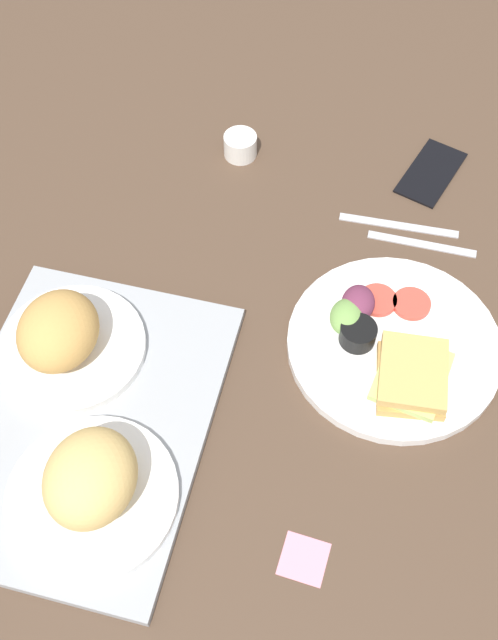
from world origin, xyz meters
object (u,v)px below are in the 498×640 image
(bread_plate_near, at_px, (91,484))
(bread_plate_far, at_px, (63,337))
(espresso_cup, at_px, (240,146))
(plate_with_salad, at_px, (391,345))
(serving_tray, at_px, (84,422))
(sticky_note, at_px, (304,559))
(fork, at_px, (422,244))
(cell_phone, at_px, (431,172))
(knife, at_px, (399,225))

(bread_plate_near, xyz_separation_m, bread_plate_far, (0.19, 0.11, -0.00))
(espresso_cup, bearing_deg, plate_with_salad, -138.28)
(serving_tray, height_order, sticky_note, serving_tray)
(plate_with_salad, xyz_separation_m, fork, (0.21, -0.02, -0.01))
(espresso_cup, relative_size, fork, 0.33)
(bread_plate_near, distance_m, bread_plate_far, 0.22)
(bread_plate_near, height_order, cell_phone, bread_plate_near)
(serving_tray, distance_m, fork, 0.58)
(bread_plate_near, relative_size, sticky_note, 3.86)
(bread_plate_near, height_order, plate_with_salad, bread_plate_near)
(knife, xyz_separation_m, cell_phone, (0.13, -0.04, 0.00))
(bread_plate_far, height_order, plate_with_salad, bread_plate_far)
(bread_plate_far, xyz_separation_m, sticky_note, (-0.21, -0.38, -0.06))
(bread_plate_near, relative_size, fork, 1.27)
(fork, distance_m, knife, 0.05)
(bread_plate_near, distance_m, plate_with_salad, 0.45)
(knife, relative_size, sticky_note, 3.39)
(espresso_cup, distance_m, knife, 0.30)
(espresso_cup, bearing_deg, serving_tray, 170.99)
(serving_tray, relative_size, bread_plate_far, 2.18)
(serving_tray, bearing_deg, knife, -39.75)
(fork, distance_m, cell_phone, 0.16)
(cell_phone, relative_size, sticky_note, 2.57)
(bread_plate_far, relative_size, espresso_cup, 3.68)
(serving_tray, height_order, bread_plate_far, bread_plate_far)
(fork, xyz_separation_m, sticky_note, (-0.53, 0.09, -0.00))
(bread_plate_near, bearing_deg, fork, -34.90)
(knife, height_order, sticky_note, knife)
(cell_phone, bearing_deg, serving_tray, 163.33)
(bread_plate_near, relative_size, espresso_cup, 3.86)
(serving_tray, bearing_deg, cell_phone, -35.56)
(bread_plate_far, bearing_deg, sticky_note, -118.68)
(bread_plate_far, height_order, fork, bread_plate_far)
(serving_tray, distance_m, cell_phone, 0.70)
(cell_phone, xyz_separation_m, sticky_note, (-0.68, 0.09, -0.00))
(plate_with_salad, bearing_deg, cell_phone, -3.64)
(plate_with_salad, height_order, knife, plate_with_salad)
(bread_plate_near, xyz_separation_m, sticky_note, (-0.01, -0.27, -0.06))
(bread_plate_far, distance_m, sticky_note, 0.43)
(bread_plate_far, bearing_deg, fork, -55.55)
(knife, bearing_deg, bread_plate_near, 58.45)
(bread_plate_far, distance_m, plate_with_salad, 0.46)
(bread_plate_near, height_order, knife, bread_plate_near)
(serving_tray, relative_size, plate_with_salad, 1.47)
(knife, height_order, cell_phone, cell_phone)
(serving_tray, xyz_separation_m, cell_phone, (0.57, -0.41, -0.00))
(sticky_note, bearing_deg, plate_with_salad, -11.47)
(serving_tray, height_order, bread_plate_near, bread_plate_near)
(knife, bearing_deg, cell_phone, -108.28)
(knife, bearing_deg, fork, 141.91)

